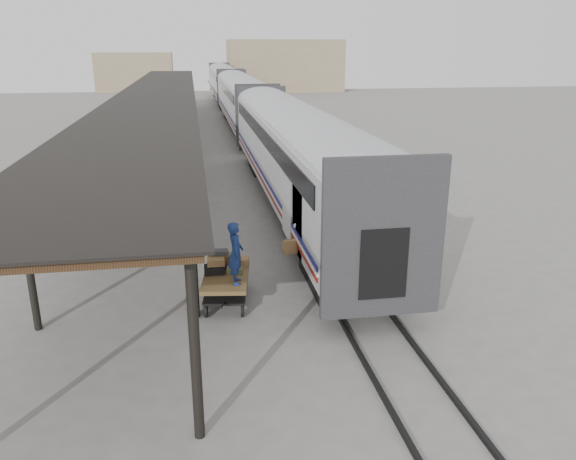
# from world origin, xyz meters

# --- Properties ---
(ground) EXTENTS (160.00, 160.00, 0.00)m
(ground) POSITION_xyz_m (0.00, 0.00, 0.00)
(ground) COLOR slate
(ground) RESTS_ON ground
(train) EXTENTS (3.45, 76.01, 4.01)m
(train) POSITION_xyz_m (3.19, 33.79, 2.69)
(train) COLOR silver
(train) RESTS_ON ground
(canopy) EXTENTS (4.90, 64.30, 4.15)m
(canopy) POSITION_xyz_m (-3.40, 24.00, 4.00)
(canopy) COLOR #422B19
(canopy) RESTS_ON ground
(rails) EXTENTS (1.54, 150.00, 0.12)m
(rails) POSITION_xyz_m (3.20, 34.00, 0.06)
(rails) COLOR black
(rails) RESTS_ON ground
(building_far) EXTENTS (18.00, 10.00, 8.00)m
(building_far) POSITION_xyz_m (14.00, 78.00, 4.00)
(building_far) COLOR tan
(building_far) RESTS_ON ground
(building_left) EXTENTS (12.00, 8.00, 6.00)m
(building_left) POSITION_xyz_m (-10.00, 82.00, 3.00)
(building_left) COLOR tan
(building_left) RESTS_ON ground
(baggage_cart) EXTENTS (1.57, 2.55, 0.86)m
(baggage_cart) POSITION_xyz_m (-0.46, -1.16, 0.65)
(baggage_cart) COLOR brown
(baggage_cart) RESTS_ON ground
(suitcase_stack) EXTENTS (1.36, 1.03, 0.57)m
(suitcase_stack) POSITION_xyz_m (-0.54, -0.75, 1.06)
(suitcase_stack) COLOR #373739
(suitcase_stack) RESTS_ON baggage_cart
(luggage_tug) EXTENTS (1.56, 1.91, 1.46)m
(luggage_tug) POSITION_xyz_m (-2.37, 15.14, 0.67)
(luggage_tug) COLOR maroon
(luggage_tug) RESTS_ON ground
(porter) EXTENTS (0.45, 0.65, 1.75)m
(porter) POSITION_xyz_m (-0.21, -1.81, 1.73)
(porter) COLOR navy
(porter) RESTS_ON baggage_cart
(pedestrian) EXTENTS (1.15, 0.80, 1.82)m
(pedestrian) POSITION_xyz_m (-3.05, 11.87, 0.91)
(pedestrian) COLOR black
(pedestrian) RESTS_ON ground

